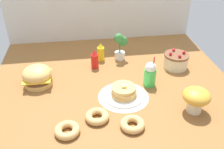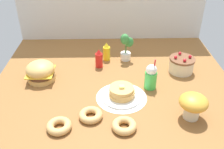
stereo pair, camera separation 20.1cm
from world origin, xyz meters
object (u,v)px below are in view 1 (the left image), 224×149
Objects in this scene: layer_cake at (176,61)px; donut_chocolate at (97,116)px; pancake_stack at (124,92)px; donut_pink_glaze at (67,130)px; mushroom_stool at (196,98)px; mustard_bottle at (101,52)px; cream_soda_cup at (150,74)px; ketchup_bottle at (95,60)px; donut_vanilla at (132,124)px; burger at (37,76)px; potted_plant at (120,45)px.

layer_cake reaches higher than donut_chocolate.
pancake_stack is 1.83× the size of donut_chocolate.
layer_cake is at bearing 34.01° from pancake_stack.
donut_pink_glaze is at bearing -142.41° from pancake_stack.
donut_chocolate is at bearing 179.26° from mushroom_stool.
mustard_bottle is 0.67× the size of cream_soda_cup.
mustard_bottle is 0.84m from donut_chocolate.
donut_pink_glaze is at bearing -107.17° from ketchup_bottle.
pancake_stack is at bearing 89.51° from donut_vanilla.
pancake_stack is at bearing -68.93° from ketchup_bottle.
burger is 1.23m from layer_cake.
mushroom_stool is at bearing -57.80° from cream_soda_cup.
mustard_bottle reaches higher than donut_pink_glaze.
pancake_stack is 0.28m from cream_soda_cup.
pancake_stack is 1.83× the size of donut_pink_glaze.
mushroom_stool is at bearing -97.86° from layer_cake.
donut_chocolate is at bearing -48.24° from burger.
donut_pink_glaze is 0.61× the size of potted_plant.
layer_cake reaches higher than donut_vanilla.
donut_chocolate is (-0.78, -0.60, -0.04)m from layer_cake.
ketchup_bottle is at bearing 140.64° from cream_soda_cup.
mustard_bottle is at bearing 179.13° from potted_plant.
donut_chocolate is at bearing -142.37° from layer_cake.
donut_chocolate is (-0.47, -0.36, -0.08)m from cream_soda_cup.
donut_pink_glaze is 1.00× the size of donut_vanilla.
mustard_bottle is (-0.66, 0.23, 0.01)m from layer_cake.
potted_plant is (0.08, 0.94, 0.12)m from donut_vanilla.
ketchup_bottle is 0.84m from donut_pink_glaze.
mustard_bottle reaches higher than pancake_stack.
burger reaches higher than donut_vanilla.
layer_cake is (0.55, 0.37, 0.03)m from pancake_stack.
pancake_stack reaches higher than donut_vanilla.
ketchup_bottle is 1.00× the size of mustard_bottle.
mushroom_stool is at bearing 5.95° from donut_pink_glaze.
donut_vanilla is 0.61× the size of potted_plant.
potted_plant is at bearing 85.37° from donut_vanilla.
burger is 0.82m from potted_plant.
potted_plant is at bearing 61.68° from donut_pink_glaze.
burger is at bearing 111.83° from donut_pink_glaze.
pancake_stack is 0.32m from donut_chocolate.
mustard_bottle is 1.02m from mushroom_stool.
pancake_stack is at bearing 37.59° from donut_pink_glaze.
cream_soda_cup is (0.91, -0.14, 0.02)m from burger.
burger is at bearing 158.27° from pancake_stack.
ketchup_bottle reaches higher than pancake_stack.
layer_cake is at bearing -19.32° from mustard_bottle.
mustard_bottle reaches higher than burger.
donut_vanilla is (0.22, -0.11, 0.00)m from donut_chocolate.
donut_vanilla is at bearing -83.41° from mustard_bottle.
donut_vanilla is at bearing -42.21° from burger.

